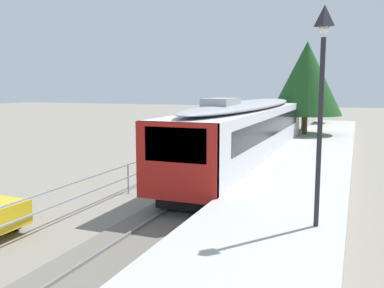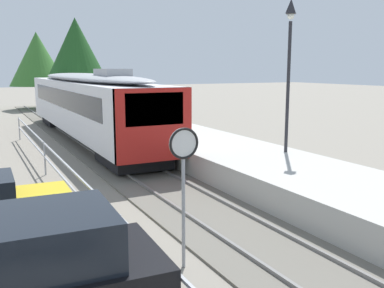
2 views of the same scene
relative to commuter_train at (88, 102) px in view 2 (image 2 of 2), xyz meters
name	(u,v)px [view 2 (image 2 of 2)]	position (x,y,z in m)	size (l,w,h in m)	color
ground_plane	(50,169)	(-3.00, -5.80, -2.15)	(160.00, 160.00, 0.00)	gray
track_rails	(123,160)	(0.00, -5.80, -2.11)	(3.20, 60.00, 0.14)	#6B665B
commuter_train	(88,102)	(0.00, 0.00, 0.00)	(2.82, 19.22, 3.74)	silver
station_platform	(191,145)	(3.25, -5.80, -1.70)	(3.90, 60.00, 0.90)	#B7B5AD
platform_lamp_mid_platform	(290,47)	(4.48, -10.98, 2.48)	(0.34, 0.34, 5.35)	#232328
speed_limit_sign	(184,163)	(-2.05, -15.93, -0.02)	(0.61, 0.10, 2.81)	#9EA0A5
carpark_fence	(120,232)	(-3.30, -15.80, -1.24)	(0.06, 36.06, 1.25)	#9EA0A5
tree_behind_carpark	(76,54)	(1.76, 10.23, 2.81)	(5.19, 5.19, 7.61)	brown
tree_behind_station_far	(37,59)	(0.41, 20.89, 2.61)	(5.32, 5.32, 7.30)	brown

